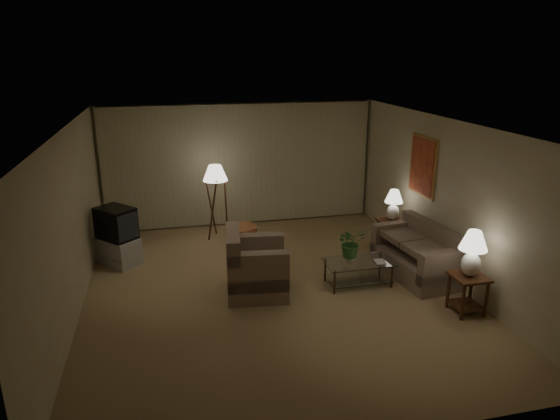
# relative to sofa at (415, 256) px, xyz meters

# --- Properties ---
(ground) EXTENTS (7.00, 7.00, 0.00)m
(ground) POSITION_rel_sofa_xyz_m (-2.50, 0.05, -0.37)
(ground) COLOR #9C8356
(ground) RESTS_ON ground
(room_shell) EXTENTS (6.04, 7.02, 2.72)m
(room_shell) POSITION_rel_sofa_xyz_m (-2.48, 1.55, 1.38)
(room_shell) COLOR beige
(room_shell) RESTS_ON ground
(sofa) EXTENTS (1.83, 1.19, 0.73)m
(sofa) POSITION_rel_sofa_xyz_m (0.00, 0.00, 0.00)
(sofa) COLOR gray
(sofa) RESTS_ON ground
(armchair) EXTENTS (1.23, 1.19, 0.84)m
(armchair) POSITION_rel_sofa_xyz_m (-2.79, 0.00, 0.05)
(armchair) COLOR gray
(armchair) RESTS_ON ground
(side_table_near) EXTENTS (0.49, 0.49, 0.60)m
(side_table_near) POSITION_rel_sofa_xyz_m (0.15, -1.35, 0.04)
(side_table_near) COLOR #36200E
(side_table_near) RESTS_ON ground
(side_table_far) EXTENTS (0.54, 0.46, 0.60)m
(side_table_far) POSITION_rel_sofa_xyz_m (0.15, 1.25, 0.04)
(side_table_far) COLOR #36200E
(side_table_far) RESTS_ON ground
(table_lamp_near) EXTENTS (0.41, 0.41, 0.70)m
(table_lamp_near) POSITION_rel_sofa_xyz_m (0.15, -1.35, 0.65)
(table_lamp_near) COLOR white
(table_lamp_near) RESTS_ON side_table_near
(table_lamp_far) EXTENTS (0.35, 0.35, 0.61)m
(table_lamp_far) POSITION_rel_sofa_xyz_m (0.15, 1.25, 0.59)
(table_lamp_far) COLOR white
(table_lamp_far) RESTS_ON side_table_far
(coffee_table) EXTENTS (1.14, 0.62, 0.41)m
(coffee_table) POSITION_rel_sofa_xyz_m (-1.08, -0.10, -0.09)
(coffee_table) COLOR silver
(coffee_table) RESTS_ON ground
(tv_cabinet) EXTENTS (1.25, 1.25, 0.50)m
(tv_cabinet) POSITION_rel_sofa_xyz_m (-5.05, 1.71, -0.12)
(tv_cabinet) COLOR #B5B5B8
(tv_cabinet) RESTS_ON ground
(crt_tv) EXTENTS (1.15, 1.15, 0.58)m
(crt_tv) POSITION_rel_sofa_xyz_m (-5.05, 1.71, 0.42)
(crt_tv) COLOR black
(crt_tv) RESTS_ON tv_cabinet
(floor_lamp) EXTENTS (0.50, 0.50, 1.55)m
(floor_lamp) POSITION_rel_sofa_xyz_m (-3.14, 2.65, 0.45)
(floor_lamp) COLOR #36200E
(floor_lamp) RESTS_ON ground
(ottoman) EXTENTS (0.79, 0.79, 0.41)m
(ottoman) POSITION_rel_sofa_xyz_m (-2.72, 2.06, -0.16)
(ottoman) COLOR #B2623C
(ottoman) RESTS_ON ground
(vase) EXTENTS (0.14, 0.14, 0.15)m
(vase) POSITION_rel_sofa_xyz_m (-1.23, -0.10, 0.12)
(vase) COLOR white
(vase) RESTS_ON coffee_table
(flowers) EXTENTS (0.49, 0.43, 0.51)m
(flowers) POSITION_rel_sofa_xyz_m (-1.23, -0.10, 0.46)
(flowers) COLOR #387534
(flowers) RESTS_ON vase
(book) EXTENTS (0.18, 0.24, 0.02)m
(book) POSITION_rel_sofa_xyz_m (-0.83, -0.20, 0.06)
(book) COLOR olive
(book) RESTS_ON coffee_table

